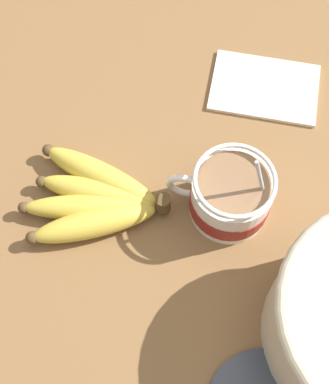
% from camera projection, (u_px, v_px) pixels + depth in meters
% --- Properties ---
extents(table, '(1.08, 1.08, 0.03)m').
position_uv_depth(table, '(205.00, 226.00, 0.73)').
color(table, brown).
rests_on(table, ground).
extents(coffee_mug, '(0.14, 0.11, 0.14)m').
position_uv_depth(coffee_mug, '(230.00, 196.00, 0.69)').
color(coffee_mug, white).
rests_on(coffee_mug, table).
extents(banana_bunch, '(0.20, 0.16, 0.04)m').
position_uv_depth(banana_bunch, '(96.00, 199.00, 0.71)').
color(banana_bunch, '#4C381E').
rests_on(banana_bunch, table).
extents(napkin, '(0.16, 0.12, 0.01)m').
position_uv_depth(napkin, '(265.00, 88.00, 0.81)').
color(napkin, beige).
rests_on(napkin, table).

